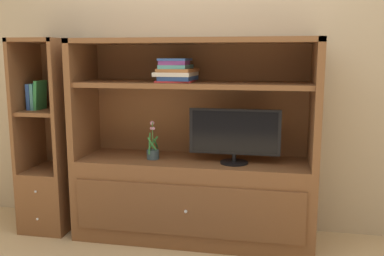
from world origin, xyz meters
name	(u,v)px	position (x,y,z in m)	size (l,w,h in m)	color
painted_rear_wall	(202,56)	(0.00, 0.75, 1.40)	(6.00, 0.10, 2.80)	tan
media_console	(193,177)	(0.00, 0.41, 0.48)	(1.80, 0.55, 1.52)	brown
tv_monitor	(234,134)	(0.31, 0.34, 0.84)	(0.66, 0.20, 0.40)	black
potted_plant	(153,152)	(-0.30, 0.35, 0.68)	(0.09, 0.12, 0.29)	#384C56
magazine_stack	(177,71)	(-0.13, 0.40, 1.29)	(0.29, 0.35, 0.17)	red
bookshelf_tall	(51,164)	(-1.19, 0.41, 0.52)	(0.38, 0.49, 1.53)	brown
upright_book_row	(37,96)	(-1.28, 0.40, 1.08)	(0.10, 0.17, 0.23)	#2D519E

